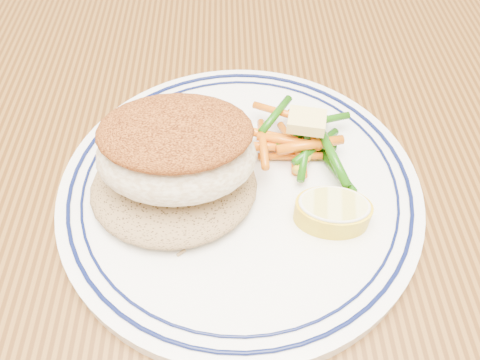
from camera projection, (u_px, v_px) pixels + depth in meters
name	position (u px, v px, depth m)	size (l,w,h in m)	color
dining_table	(218.00, 283.00, 0.44)	(1.50, 0.90, 0.75)	#4A2A0E
plate	(240.00, 188.00, 0.37)	(0.28, 0.28, 0.02)	white
rice_pilaf	(174.00, 184.00, 0.35)	(0.13, 0.11, 0.02)	olive
fish_fillet	(176.00, 150.00, 0.33)	(0.12, 0.08, 0.06)	#F6E9CB
vegetable_pile	(298.00, 142.00, 0.38)	(0.11, 0.10, 0.03)	#D05E0A
butter_pat	(307.00, 121.00, 0.37)	(0.03, 0.02, 0.01)	#EFD675
lemon_wedge	(333.00, 211.00, 0.34)	(0.06, 0.06, 0.02)	yellow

